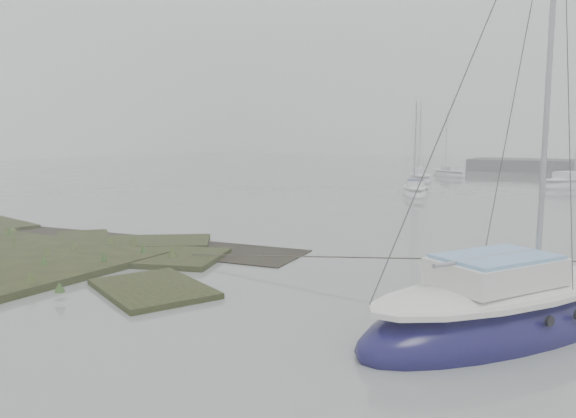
{
  "coord_description": "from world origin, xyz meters",
  "views": [
    {
      "loc": [
        11.06,
        -11.54,
        4.2
      ],
      "look_at": [
        1.92,
        4.42,
        1.8
      ],
      "focal_mm": 35.0,
      "sensor_mm": 36.0,
      "label": 1
    }
  ],
  "objects": [
    {
      "name": "sailboat_main",
      "position": [
        9.29,
        0.99,
        0.34
      ],
      "size": [
        6.22,
        7.98,
        10.99
      ],
      "rotation": [
        0.0,
        0.0,
        -0.54
      ],
      "color": "#110F3D",
      "rests_on": "ground"
    },
    {
      "name": "sailboat_far_b",
      "position": [
        8.25,
        39.48,
        0.27
      ],
      "size": [
        4.67,
        6.3,
        8.59
      ],
      "rotation": [
        0.0,
        0.0,
        -0.5
      ],
      "color": "#B6BBC0",
      "rests_on": "ground"
    },
    {
      "name": "sailboat_white",
      "position": [
        -0.88,
        27.51,
        0.22
      ],
      "size": [
        3.45,
        5.39,
        7.24
      ],
      "rotation": [
        0.0,
        0.0,
        0.37
      ],
      "color": "silver",
      "rests_on": "ground"
    },
    {
      "name": "ground",
      "position": [
        0.0,
        30.0,
        0.0
      ],
      "size": [
        160.0,
        160.0,
        0.0
      ],
      "primitive_type": "plane",
      "color": "slate",
      "rests_on": "ground"
    },
    {
      "name": "sailboat_far_c",
      "position": [
        -3.45,
        47.65,
        0.22
      ],
      "size": [
        4.98,
        4.66,
        7.26
      ],
      "rotation": [
        0.0,
        0.0,
        0.85
      ],
      "color": "#A2A7AB",
      "rests_on": "ground"
    },
    {
      "name": "sailboat_far_a",
      "position": [
        -4.07,
        39.49,
        0.25
      ],
      "size": [
        4.06,
        5.94,
        8.02
      ],
      "rotation": [
        0.0,
        0.0,
        0.43
      ],
      "color": "silver",
      "rests_on": "ground"
    }
  ]
}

